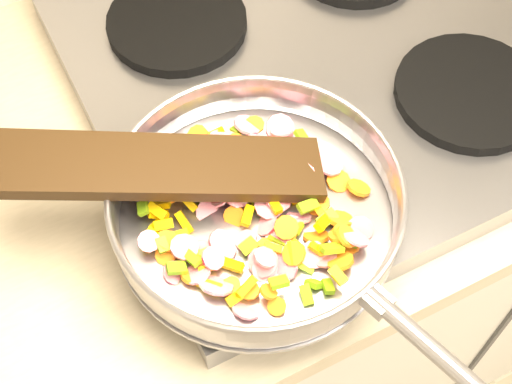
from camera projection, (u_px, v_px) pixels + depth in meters
name	position (u px, v px, depth m)	size (l,w,h in m)	color
cooktop	(317.00, 71.00, 0.95)	(0.60, 0.60, 0.04)	#939399
grate_fl	(273.00, 175.00, 0.83)	(0.19, 0.19, 0.02)	black
grate_fr	(470.00, 92.00, 0.90)	(0.19, 0.19, 0.02)	black
grate_bl	(177.00, 23.00, 0.96)	(0.19, 0.19, 0.02)	black
saute_pan	(257.00, 204.00, 0.76)	(0.36, 0.51, 0.06)	#9E9EA5
vegetable_heap	(257.00, 205.00, 0.78)	(0.27, 0.26, 0.05)	#EBAD04
wooden_spatula	(165.00, 167.00, 0.76)	(0.34, 0.08, 0.02)	black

